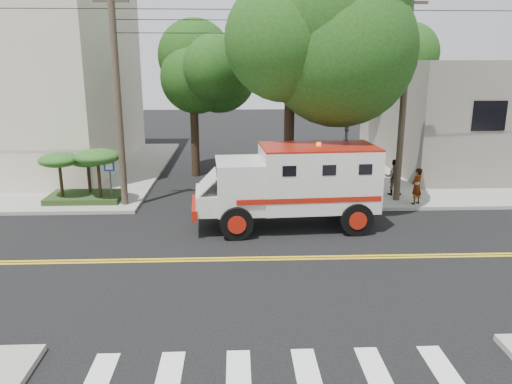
{
  "coord_description": "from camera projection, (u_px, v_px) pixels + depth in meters",
  "views": [
    {
      "loc": [
        -0.81,
        -14.86,
        6.16
      ],
      "look_at": [
        -0.1,
        2.32,
        1.6
      ],
      "focal_mm": 35.0,
      "sensor_mm": 36.0,
      "label": 1
    }
  ],
  "objects": [
    {
      "name": "sidewalk_ne",
      "position": [
        477.0,
        166.0,
        29.52
      ],
      "size": [
        17.0,
        17.0,
        0.15
      ],
      "primitive_type": "cube",
      "color": "gray",
      "rests_on": "ground"
    },
    {
      "name": "traffic_signal",
      "position": [
        345.0,
        157.0,
        20.95
      ],
      "size": [
        0.15,
        0.18,
        3.6
      ],
      "color": "#3F3F42",
      "rests_on": "ground"
    },
    {
      "name": "building_right",
      "position": [
        504.0,
        113.0,
        29.27
      ],
      "size": [
        14.0,
        12.0,
        6.0
      ],
      "primitive_type": "cube",
      "color": "slate",
      "rests_on": "sidewalk_ne"
    },
    {
      "name": "pedestrian_a",
      "position": [
        417.0,
        186.0,
        21.31
      ],
      "size": [
        0.69,
        0.63,
        1.57
      ],
      "primitive_type": "imported",
      "rotation": [
        0.0,
        0.0,
        3.74
      ],
      "color": "gray",
      "rests_on": "sidewalk_ne"
    },
    {
      "name": "utility_pole_left",
      "position": [
        118.0,
        102.0,
        20.38
      ],
      "size": [
        0.28,
        0.28,
        9.0
      ],
      "primitive_type": "cylinder",
      "color": "#382D23",
      "rests_on": "ground"
    },
    {
      "name": "tree_left",
      "position": [
        199.0,
        69.0,
        25.77
      ],
      "size": [
        4.48,
        4.2,
        7.7
      ],
      "color": "black",
      "rests_on": "ground"
    },
    {
      "name": "accessibility_sign",
      "position": [
        110.0,
        176.0,
        21.32
      ],
      "size": [
        0.45,
        0.1,
        2.02
      ],
      "color": "#3F3F42",
      "rests_on": "ground"
    },
    {
      "name": "tree_main",
      "position": [
        302.0,
        33.0,
        20.19
      ],
      "size": [
        6.08,
        5.7,
        9.85
      ],
      "color": "black",
      "rests_on": "ground"
    },
    {
      "name": "ground",
      "position": [
        262.0,
        259.0,
        15.96
      ],
      "size": [
        100.0,
        100.0,
        0.0
      ],
      "primitive_type": "plane",
      "color": "black",
      "rests_on": "ground"
    },
    {
      "name": "utility_pole_right",
      "position": [
        403.0,
        101.0,
        21.04
      ],
      "size": [
        0.28,
        0.28,
        9.0
      ],
      "primitive_type": "cylinder",
      "color": "#382D23",
      "rests_on": "ground"
    },
    {
      "name": "armored_truck",
      "position": [
        294.0,
        181.0,
        18.64
      ],
      "size": [
        6.97,
        3.13,
        3.1
      ],
      "rotation": [
        0.0,
        0.0,
        0.07
      ],
      "color": "silver",
      "rests_on": "ground"
    },
    {
      "name": "sidewalk_nw",
      "position": [
        14.0,
        170.0,
        28.44
      ],
      "size": [
        17.0,
        17.0,
        0.15
      ],
      "primitive_type": "cube",
      "color": "gray",
      "rests_on": "ground"
    },
    {
      "name": "tree_right",
      "position": [
        395.0,
        61.0,
        29.98
      ],
      "size": [
        4.8,
        4.5,
        8.2
      ],
      "color": "black",
      "rests_on": "ground"
    },
    {
      "name": "palm_planter",
      "position": [
        83.0,
        167.0,
        21.64
      ],
      "size": [
        3.52,
        2.63,
        2.36
      ],
      "color": "#1E3314",
      "rests_on": "sidewalk_nw"
    },
    {
      "name": "pedestrian_b",
      "position": [
        394.0,
        177.0,
        22.8
      ],
      "size": [
        0.93,
        0.81,
        1.65
      ],
      "primitive_type": "imported",
      "rotation": [
        0.0,
        0.0,
        2.89
      ],
      "color": "gray",
      "rests_on": "sidewalk_ne"
    }
  ]
}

